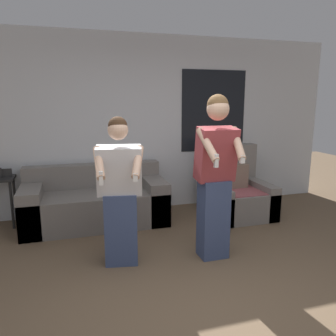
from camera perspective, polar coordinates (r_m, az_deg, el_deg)
name	(u,v)px	position (r m, az deg, el deg)	size (l,w,h in m)	color
ground_plane	(211,313)	(2.98, 7.42, -23.75)	(14.00, 14.00, 0.00)	brown
wall_back	(141,125)	(5.14, -4.78, 7.56)	(6.47, 0.07, 2.70)	silver
couch	(96,203)	(4.78, -12.46, -5.92)	(1.95, 0.87, 0.81)	slate
armchair	(235,194)	(5.12, 11.60, -4.39)	(0.91, 0.91, 1.04)	slate
person_left	(120,193)	(3.44, -8.37, -4.38)	(0.51, 0.53, 1.57)	#384770
person_right	(215,176)	(3.54, 8.23, -1.44)	(0.47, 0.48, 1.79)	#384770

